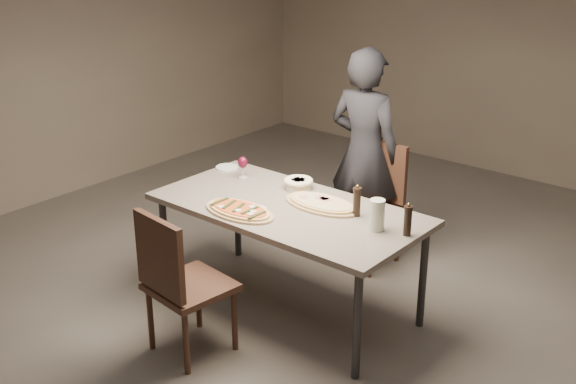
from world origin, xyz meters
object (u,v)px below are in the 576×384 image
Objects in this scene: bread_basket at (298,183)px; chair_far at (373,196)px; zucchini_pizza at (239,210)px; chair_near at (178,278)px; diner at (364,154)px; dining_table at (288,214)px; ham_pizza at (322,203)px; pepper_mill_left at (357,201)px; carafe at (377,215)px.

chair_far reaches higher than bread_basket.
chair_near is (0.03, -0.58, -0.24)m from zucchini_pizza.
diner reaches higher than zucchini_pizza.
ham_pizza is at bearing 42.09° from dining_table.
pepper_mill_left is 1.08× the size of carafe.
bread_basket reaches higher than ham_pizza.
bread_basket is 0.12× the size of diner.
carafe is 1.25m from chair_near.
pepper_mill_left reaches higher than bread_basket.
zucchini_pizza is 0.95× the size of ham_pizza.
chair_near is at bearing -90.22° from zucchini_pizza.
ham_pizza is 2.71× the size of bread_basket.
dining_table is at bearing -115.83° from ham_pizza.
zucchini_pizza is 0.32× the size of diner.
diner reaches higher than dining_table.
zucchini_pizza reaches higher than dining_table.
dining_table is 8.57× the size of pepper_mill_left.
zucchini_pizza is (-0.17, -0.28, 0.07)m from dining_table.
ham_pizza is at bearing 101.84° from chair_far.
dining_table is at bearing 87.46° from chair_near.
chair_near reaches higher than dining_table.
chair_near is 1.93m from diner.
chair_near is at bearing -89.30° from bread_basket.
diner reaches higher than chair_far.
diner is at bearing 129.18° from ham_pizza.
chair_near is at bearing -98.96° from dining_table.
bread_basket is at bearing 163.65° from carafe.
diner is at bearing 121.46° from pepper_mill_left.
dining_table is 0.67m from carafe.
carafe is (0.65, 0.06, 0.15)m from dining_table.
chair_near is 0.58× the size of diner.
ham_pizza is 2.62× the size of pepper_mill_left.
diner is (-0.76, 0.99, -0.03)m from carafe.
bread_basket is 1.04× the size of carafe.
pepper_mill_left is 0.22× the size of chair_near.
ham_pizza is 2.83× the size of carafe.
zucchini_pizza is 2.58× the size of bread_basket.
carafe is (0.48, -0.09, 0.08)m from ham_pizza.
carafe is 1.17m from chair_far.
diner reaches higher than carafe.
zucchini_pizza is at bearing -157.44° from carafe.
chair_far is (0.19, 1.27, -0.25)m from zucchini_pizza.
chair_far is at bearing 116.25° from pepper_mill_left.
dining_table is at bearing -174.80° from carafe.
ham_pizza reaches higher than dining_table.
ham_pizza is 0.89m from chair_far.
ham_pizza is 0.34× the size of diner.
chair_far is (0.02, 0.99, -0.17)m from dining_table.
carafe is (0.21, -0.10, -0.00)m from pepper_mill_left.
carafe is at bearing 55.93° from chair_near.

